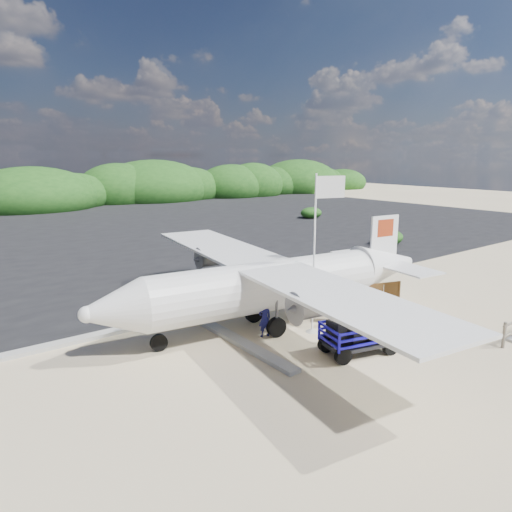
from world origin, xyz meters
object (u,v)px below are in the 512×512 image
(signboard, at_px, (382,314))
(crew_c, at_px, (336,305))
(crew_a, at_px, (265,319))
(aircraft_large, at_px, (253,233))
(flagpole, at_px, (312,332))
(crew_b, at_px, (312,293))
(baggage_cart, at_px, (358,353))

(signboard, xyz_separation_m, crew_c, (-2.70, 0.30, 0.89))
(crew_a, relative_size, aircraft_large, 0.08)
(signboard, bearing_deg, flagpole, -168.51)
(signboard, distance_m, aircraft_large, 22.61)
(flagpole, relative_size, signboard, 3.45)
(crew_b, bearing_deg, baggage_cart, 48.93)
(flagpole, bearing_deg, crew_b, 46.75)
(baggage_cart, xyz_separation_m, aircraft_large, (12.46, 23.03, 0.00))
(baggage_cart, relative_size, crew_c, 1.56)
(signboard, bearing_deg, crew_a, -174.25)
(baggage_cart, bearing_deg, flagpole, 101.57)
(crew_c, xyz_separation_m, aircraft_large, (11.14, 20.68, -0.89))
(baggage_cart, bearing_deg, crew_a, 131.83)
(flagpole, bearing_deg, baggage_cart, -92.43)
(signboard, xyz_separation_m, crew_b, (-2.22, 2.20, 0.87))
(crew_c, bearing_deg, crew_a, -0.62)
(crew_a, height_order, aircraft_large, aircraft_large)
(crew_c, bearing_deg, baggage_cart, 76.17)
(baggage_cart, distance_m, signboard, 4.52)
(baggage_cart, relative_size, signboard, 1.53)
(baggage_cart, xyz_separation_m, flagpole, (0.10, 2.46, 0.00))
(signboard, relative_size, crew_a, 1.24)
(signboard, distance_m, crew_b, 3.25)
(aircraft_large, bearing_deg, crew_b, 68.52)
(baggage_cart, xyz_separation_m, signboard, (4.02, 2.06, 0.00))
(crew_a, relative_size, crew_b, 0.84)
(baggage_cart, height_order, crew_b, crew_b)
(crew_a, bearing_deg, signboard, 177.71)
(signboard, distance_m, crew_c, 2.86)
(baggage_cart, xyz_separation_m, crew_c, (1.32, 2.35, 0.89))
(crew_b, distance_m, crew_c, 1.96)
(flagpole, height_order, crew_b, flagpole)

